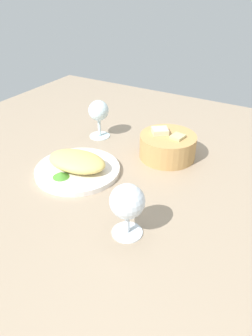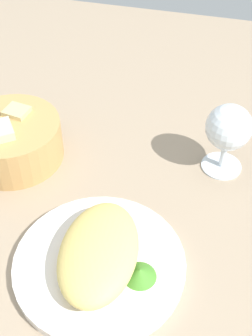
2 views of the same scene
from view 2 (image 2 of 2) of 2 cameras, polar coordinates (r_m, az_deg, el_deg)
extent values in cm
cube|color=gray|center=(70.24, -4.24, -6.71)|extent=(140.00, 140.00, 2.00)
cylinder|color=white|center=(63.65, -3.31, -11.81)|extent=(23.37, 23.37, 1.40)
ellipsoid|color=#DFC369|center=(61.31, -3.41, -10.34)|extent=(17.66, 11.68, 4.28)
cone|color=#428329|center=(61.08, 1.72, -12.88)|extent=(4.48, 4.48, 1.52)
cylinder|color=tan|center=(78.63, -13.94, 3.34)|extent=(16.52, 16.52, 7.03)
cube|color=tan|center=(78.96, -13.23, 6.01)|extent=(3.98, 4.29, 3.79)
cube|color=beige|center=(75.15, -15.24, 3.55)|extent=(6.10, 6.01, 4.55)
cylinder|color=silver|center=(78.20, 11.73, 0.34)|extent=(6.64, 6.64, 0.60)
cylinder|color=silver|center=(76.59, 11.99, 1.63)|extent=(1.00, 1.00, 4.20)
sphere|color=silver|center=(72.89, 12.65, 4.97)|extent=(7.35, 7.35, 7.35)
camera|label=1|loc=(0.95, 51.24, 27.91)|focal=34.73mm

